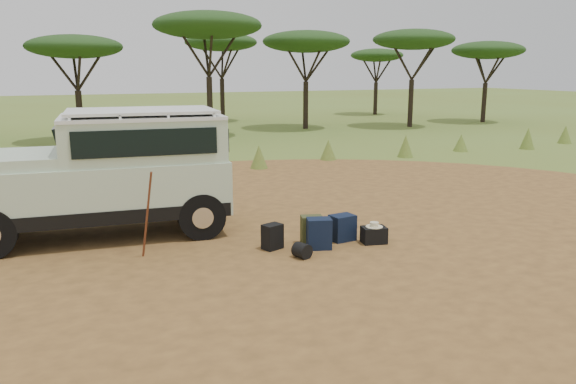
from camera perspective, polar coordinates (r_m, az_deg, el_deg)
name	(u,v)px	position (r m, az deg, el deg)	size (l,w,h in m)	color
ground	(268,253)	(10.36, -2.04, -6.16)	(140.00, 140.00, 0.00)	olive
dirt_clearing	(268,252)	(10.36, -2.04, -6.14)	(23.00, 23.00, 0.01)	olive
grass_fringe	(172,161)	(18.42, -11.71, 3.11)	(36.60, 1.60, 0.90)	olive
acacia_treeline	(132,36)	(29.31, -15.59, 15.04)	(46.70, 13.20, 6.26)	black
safari_vehicle	(108,176)	(11.74, -17.86, 1.58)	(5.34, 2.53, 2.51)	beige
walking_staff	(147,215)	(10.12, -14.12, -2.31)	(0.04, 0.04, 1.62)	maroon
backpack_black	(272,237)	(10.47, -1.60, -4.57)	(0.35, 0.26, 0.48)	black
backpack_navy	(319,234)	(10.49, 3.17, -4.25)	(0.45, 0.32, 0.59)	#0F1C31
backpack_olive	(312,230)	(10.76, 2.42, -3.89)	(0.40, 0.29, 0.56)	#424821
duffel_navy	(342,228)	(11.03, 5.54, -3.65)	(0.46, 0.34, 0.52)	#0F1C31
hard_case	(374,235)	(10.97, 8.72, -4.35)	(0.46, 0.33, 0.33)	black
stuff_sack	(302,251)	(10.02, 1.43, -5.97)	(0.27, 0.27, 0.27)	black
safari_hat	(374,225)	(10.91, 8.75, -3.35)	(0.33, 0.33, 0.10)	beige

